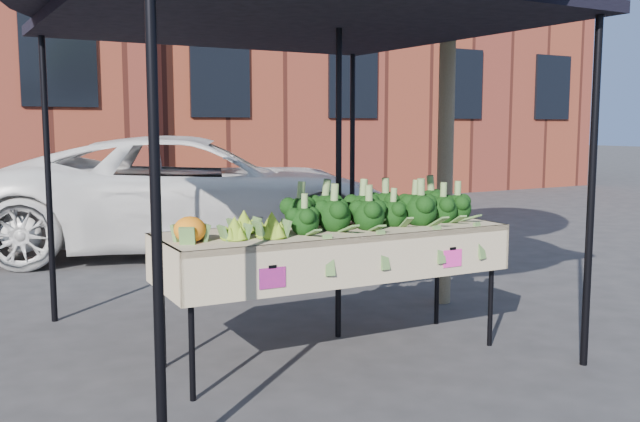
% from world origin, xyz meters
% --- Properties ---
extents(ground, '(90.00, 90.00, 0.00)m').
position_xyz_m(ground, '(0.00, 0.00, 0.00)').
color(ground, '#2D2D2F').
extents(table, '(2.43, 0.90, 0.90)m').
position_xyz_m(table, '(-0.17, -0.14, 0.45)').
color(table, '#C3B08F').
rests_on(table, ground).
extents(canopy, '(3.16, 3.16, 2.74)m').
position_xyz_m(canopy, '(-0.26, 0.31, 1.37)').
color(canopy, black).
rests_on(canopy, ground).
extents(broccoli_heap, '(1.56, 0.59, 0.28)m').
position_xyz_m(broccoli_heap, '(0.19, -0.12, 1.04)').
color(broccoli_heap, black).
rests_on(broccoli_heap, table).
extents(romanesco_cluster, '(0.45, 0.49, 0.22)m').
position_xyz_m(romanesco_cluster, '(-0.83, -0.16, 1.01)').
color(romanesco_cluster, '#AAC12A').
rests_on(romanesco_cluster, table).
extents(cauliflower_pair, '(0.22, 0.22, 0.20)m').
position_xyz_m(cauliflower_pair, '(-1.22, -0.19, 1.00)').
color(cauliflower_pair, orange).
rests_on(cauliflower_pair, table).
extents(vehicle, '(2.26, 2.81, 5.29)m').
position_xyz_m(vehicle, '(0.47, 4.36, 2.64)').
color(vehicle, white).
rests_on(vehicle, ground).
extents(street_tree, '(2.10, 2.10, 4.13)m').
position_xyz_m(street_tree, '(1.46, 0.65, 2.06)').
color(street_tree, '#1E4C14').
rests_on(street_tree, ground).
extents(building_right, '(12.00, 8.00, 8.50)m').
position_xyz_m(building_right, '(7.00, 12.50, 4.25)').
color(building_right, maroon).
rests_on(building_right, ground).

